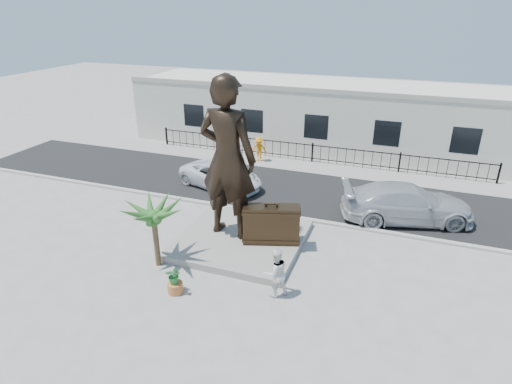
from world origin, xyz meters
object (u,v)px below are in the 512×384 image
statue (228,159)px  car_white (221,176)px  suitcase (271,224)px  tourist (276,273)px

statue → car_white: statue is taller
statue → suitcase: 3.31m
car_white → suitcase: bearing=-119.4°
tourist → car_white: tourist is taller
statue → tourist: statue is taller
tourist → statue: bearing=-89.0°
car_white → tourist: bearing=-125.9°
statue → suitcase: size_ratio=2.96×
suitcase → tourist: suitcase is taller
suitcase → statue: bearing=158.9°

